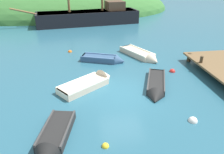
% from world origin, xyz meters
% --- Properties ---
extents(ground_plane, '(120.00, 120.00, 0.00)m').
position_xyz_m(ground_plane, '(0.00, 0.00, 0.00)').
color(ground_plane, '#285B70').
extents(shore_hill, '(42.40, 26.19, 9.66)m').
position_xyz_m(shore_hill, '(-7.45, 31.08, 0.00)').
color(shore_hill, '#387033').
rests_on(shore_hill, ground).
extents(sailing_ship, '(15.44, 5.02, 10.82)m').
position_xyz_m(sailing_ship, '(-0.86, 18.02, 0.60)').
color(sailing_ship, black).
rests_on(sailing_ship, ground).
extents(rowboat_outer_right, '(2.70, 3.97, 1.07)m').
position_xyz_m(rowboat_outer_right, '(2.55, 5.26, 0.14)').
color(rowboat_outer_right, beige).
rests_on(rowboat_outer_right, ground).
extents(rowboat_center, '(1.61, 3.06, 0.99)m').
position_xyz_m(rowboat_center, '(-3.39, -3.36, 0.11)').
color(rowboat_center, black).
rests_on(rowboat_center, ground).
extents(rowboat_far, '(3.37, 2.07, 0.94)m').
position_xyz_m(rowboat_far, '(-0.41, 4.79, 0.14)').
color(rowboat_far, '#335175').
rests_on(rowboat_far, ground).
extents(rowboat_outer_left, '(2.21, 3.88, 0.94)m').
position_xyz_m(rowboat_outer_left, '(2.00, 0.23, 0.08)').
color(rowboat_outer_left, black).
rests_on(rowboat_outer_left, ground).
extents(rowboat_near_dock, '(3.59, 3.11, 1.16)m').
position_xyz_m(rowboat_near_dock, '(-1.63, 1.17, 0.12)').
color(rowboat_near_dock, beige).
rests_on(rowboat_near_dock, ground).
extents(buoy_yellow, '(0.29, 0.29, 0.29)m').
position_xyz_m(buoy_yellow, '(-1.41, -3.91, 0.00)').
color(buoy_yellow, yellow).
rests_on(buoy_yellow, ground).
extents(buoy_orange, '(0.34, 0.34, 0.34)m').
position_xyz_m(buoy_orange, '(-3.06, 7.34, 0.00)').
color(buoy_orange, orange).
rests_on(buoy_orange, ground).
extents(buoy_red, '(0.39, 0.39, 0.39)m').
position_xyz_m(buoy_red, '(3.85, 2.31, 0.00)').
color(buoy_red, red).
rests_on(buoy_red, ground).
extents(buoy_white, '(0.42, 0.42, 0.42)m').
position_xyz_m(buoy_white, '(2.66, -2.93, 0.00)').
color(buoy_white, white).
rests_on(buoy_white, ground).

